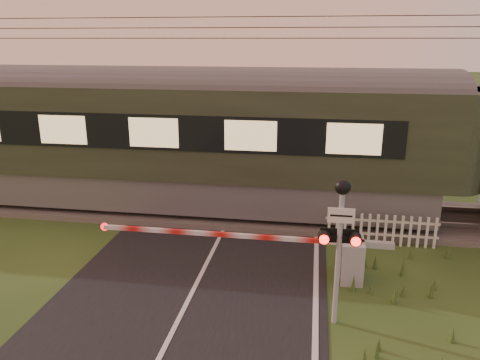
% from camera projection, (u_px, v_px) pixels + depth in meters
% --- Properties ---
extents(ground, '(160.00, 160.00, 0.00)m').
position_uv_depth(ground, '(176.00, 326.00, 9.32)').
color(ground, '#283F18').
rests_on(ground, ground).
extents(road, '(6.00, 140.00, 0.03)m').
position_uv_depth(road, '(173.00, 332.00, 9.10)').
color(road, black).
rests_on(road, ground).
extents(track_bed, '(140.00, 3.40, 0.39)m').
position_uv_depth(track_bed, '(233.00, 210.00, 15.44)').
color(track_bed, '#47423D').
rests_on(track_bed, ground).
extents(overhead_wires, '(120.00, 0.62, 0.62)m').
position_uv_depth(overhead_wires, '(232.00, 30.00, 13.80)').
color(overhead_wires, black).
rests_on(overhead_wires, ground).
extents(train, '(46.53, 3.21, 4.34)m').
position_uv_depth(train, '(470.00, 147.00, 13.67)').
color(train, slate).
rests_on(train, ground).
extents(boom_gate, '(7.15, 0.78, 1.04)m').
position_uv_depth(boom_gate, '(335.00, 256.00, 11.01)').
color(boom_gate, gray).
rests_on(boom_gate, ground).
extents(crossing_signal, '(0.77, 0.34, 3.01)m').
position_uv_depth(crossing_signal, '(340.00, 227.00, 8.83)').
color(crossing_signal, gray).
rests_on(crossing_signal, ground).
extents(picket_fence, '(3.05, 0.07, 0.89)m').
position_uv_depth(picket_fence, '(381.00, 230.00, 12.85)').
color(picket_fence, silver).
rests_on(picket_fence, ground).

